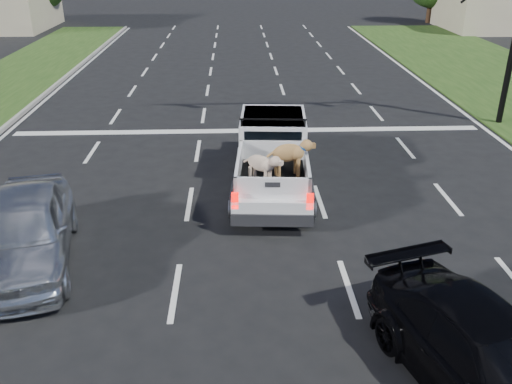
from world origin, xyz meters
TOP-DOWN VIEW (x-y plane):
  - ground at (0.00, 0.00)m, footprint 160.00×160.00m
  - road_markings at (0.00, 6.56)m, footprint 17.75×60.00m
  - pickup_truck at (0.54, 4.95)m, footprint 2.35×5.52m
  - silver_sedan at (-5.00, 1.25)m, footprint 2.78×4.94m
  - black_coupe at (3.24, -2.94)m, footprint 3.28×5.15m

SIDE VIEW (x-z plane):
  - ground at x=0.00m, z-range 0.00..0.00m
  - road_markings at x=0.00m, z-range 0.00..0.01m
  - black_coupe at x=3.24m, z-range 0.00..1.39m
  - silver_sedan at x=-5.00m, z-range 0.00..1.59m
  - pickup_truck at x=0.54m, z-range -0.07..1.95m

